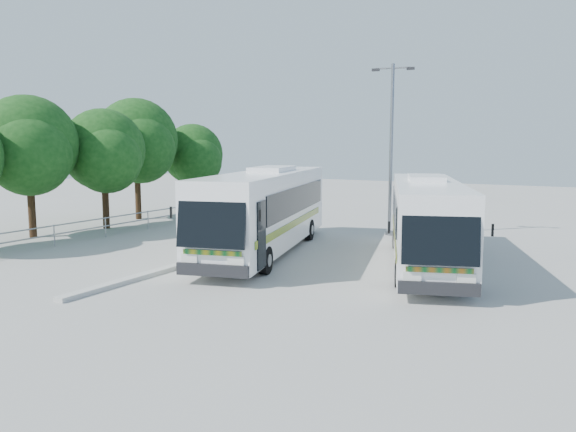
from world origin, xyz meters
The scene contains 10 objects.
ground centered at (0.00, 0.00, 0.00)m, with size 100.00×100.00×0.00m, color #9B9B96.
kerb_divider centered at (-2.30, 2.00, 0.07)m, with size 0.40×16.00×0.15m, color #B2B2AD.
railing centered at (-10.00, 4.00, 0.74)m, with size 0.06×22.00×1.00m.
tree_far_b centered at (-13.02, 1.20, 4.57)m, with size 5.33×5.03×6.96m.
tree_far_c centered at (-12.12, 5.10, 4.26)m, with size 4.97×4.69×6.49m.
tree_far_d centered at (-13.31, 8.80, 4.82)m, with size 5.62×5.30×7.33m.
tree_far_e centered at (-12.63, 13.30, 3.89)m, with size 4.54×4.28×5.92m.
coach_main centered at (-0.99, 3.51, 1.87)m, with size 5.49×12.51×3.41m.
coach_adjacent centered at (5.63, 4.38, 1.74)m, with size 5.91×11.58×3.18m.
lamppost centered at (2.10, 10.44, 4.68)m, with size 2.07×0.57×8.49m.
Camera 1 is at (11.31, -16.60, 4.61)m, focal length 35.00 mm.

